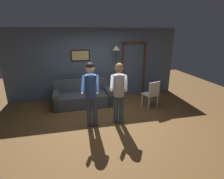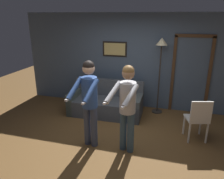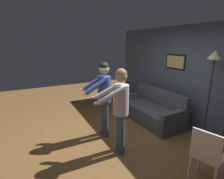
{
  "view_description": "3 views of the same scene",
  "coord_description": "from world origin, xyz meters",
  "px_view_note": "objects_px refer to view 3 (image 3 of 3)",
  "views": [
    {
      "loc": [
        -0.84,
        -4.41,
        2.46
      ],
      "look_at": [
        0.13,
        -0.23,
        1.03
      ],
      "focal_mm": 28.0,
      "sensor_mm": 36.0,
      "label": 1
    },
    {
      "loc": [
        1.06,
        -3.78,
        2.52
      ],
      "look_at": [
        0.01,
        -0.07,
        1.2
      ],
      "focal_mm": 35.0,
      "sensor_mm": 36.0,
      "label": 2
    },
    {
      "loc": [
        3.04,
        -1.74,
        2.15
      ],
      "look_at": [
        -0.07,
        -0.13,
        1.21
      ],
      "focal_mm": 28.0,
      "sensor_mm": 36.0,
      "label": 3
    }
  ],
  "objects_px": {
    "couch": "(151,111)",
    "person_standing_right": "(120,104)",
    "person_standing_left": "(104,93)",
    "dining_chair_distant": "(207,154)",
    "torchiere_lamp": "(213,69)"
  },
  "relations": [
    {
      "from": "couch",
      "to": "person_standing_right",
      "type": "xyz_separation_m",
      "value": [
        0.88,
        -1.54,
        0.75
      ]
    },
    {
      "from": "couch",
      "to": "person_standing_left",
      "type": "bearing_deg",
      "value": -84.57
    },
    {
      "from": "dining_chair_distant",
      "to": "torchiere_lamp",
      "type": "bearing_deg",
      "value": 125.87
    },
    {
      "from": "torchiere_lamp",
      "to": "dining_chair_distant",
      "type": "height_order",
      "value": "torchiere_lamp"
    },
    {
      "from": "couch",
      "to": "dining_chair_distant",
      "type": "xyz_separation_m",
      "value": [
        2.22,
        -0.78,
        0.25
      ]
    },
    {
      "from": "torchiere_lamp",
      "to": "person_standing_left",
      "type": "distance_m",
      "value": 2.39
    },
    {
      "from": "dining_chair_distant",
      "to": "couch",
      "type": "bearing_deg",
      "value": 160.61
    },
    {
      "from": "dining_chair_distant",
      "to": "person_standing_right",
      "type": "bearing_deg",
      "value": -150.56
    },
    {
      "from": "person_standing_left",
      "to": "dining_chair_distant",
      "type": "distance_m",
      "value": 2.27
    },
    {
      "from": "torchiere_lamp",
      "to": "person_standing_left",
      "type": "bearing_deg",
      "value": -120.2
    },
    {
      "from": "torchiere_lamp",
      "to": "dining_chair_distant",
      "type": "relative_size",
      "value": 2.15
    },
    {
      "from": "torchiere_lamp",
      "to": "person_standing_left",
      "type": "height_order",
      "value": "torchiere_lamp"
    },
    {
      "from": "couch",
      "to": "person_standing_right",
      "type": "distance_m",
      "value": 1.93
    },
    {
      "from": "person_standing_left",
      "to": "couch",
      "type": "bearing_deg",
      "value": 95.43
    },
    {
      "from": "torchiere_lamp",
      "to": "person_standing_left",
      "type": "relative_size",
      "value": 1.14
    }
  ]
}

